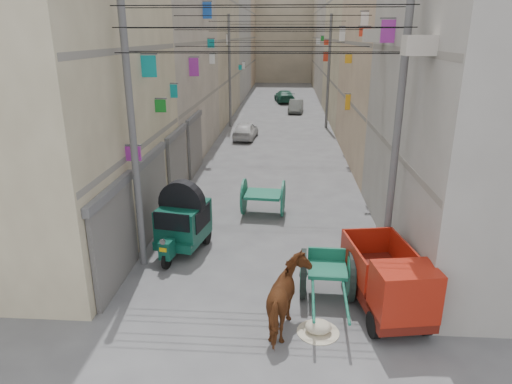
# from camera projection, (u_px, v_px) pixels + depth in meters

# --- Properties ---
(building_row_left) EXTENTS (8.00, 62.00, 14.00)m
(building_row_left) POSITION_uv_depth(u_px,v_px,m) (186.00, 36.00, 38.62)
(building_row_left) COLOR #C6B995
(building_row_left) RESTS_ON ground
(building_row_right) EXTENTS (8.00, 62.00, 14.00)m
(building_row_right) POSITION_uv_depth(u_px,v_px,m) (378.00, 36.00, 37.60)
(building_row_right) COLOR #9D9993
(building_row_right) RESTS_ON ground
(end_cap_building) EXTENTS (22.00, 10.00, 13.00)m
(end_cap_building) POSITION_uv_depth(u_px,v_px,m) (284.00, 35.00, 68.14)
(end_cap_building) COLOR #B8A991
(end_cap_building) RESTS_ON ground
(shutters_left) EXTENTS (0.18, 14.40, 2.88)m
(shutters_left) POSITION_uv_depth(u_px,v_px,m) (167.00, 175.00, 17.60)
(shutters_left) COLOR #46454A
(shutters_left) RESTS_ON ground
(signboards) EXTENTS (8.22, 40.52, 5.67)m
(signboards) POSITION_uv_depth(u_px,v_px,m) (276.00, 91.00, 27.35)
(signboards) COLOR red
(signboards) RESTS_ON ground
(ac_units) EXTENTS (0.70, 6.55, 3.35)m
(ac_units) POSITION_uv_depth(u_px,v_px,m) (397.00, 4.00, 12.62)
(ac_units) COLOR #AFA89D
(ac_units) RESTS_ON ground
(utility_poles) EXTENTS (7.40, 22.20, 8.00)m
(utility_poles) POSITION_uv_depth(u_px,v_px,m) (274.00, 90.00, 22.77)
(utility_poles) COLOR #555557
(utility_poles) RESTS_ON ground
(overhead_cables) EXTENTS (7.40, 22.52, 1.12)m
(overhead_cables) POSITION_uv_depth(u_px,v_px,m) (273.00, 31.00, 19.41)
(overhead_cables) COLOR black
(overhead_cables) RESTS_ON ground
(auto_rickshaw) EXTENTS (1.77, 2.62, 1.79)m
(auto_rickshaw) POSITION_uv_depth(u_px,v_px,m) (183.00, 220.00, 14.51)
(auto_rickshaw) COLOR black
(auto_rickshaw) RESTS_ON ground
(tonga_cart) EXTENTS (1.45, 2.98, 1.33)m
(tonga_cart) POSITION_uv_depth(u_px,v_px,m) (327.00, 274.00, 11.95)
(tonga_cart) COLOR black
(tonga_cart) RESTS_ON ground
(mini_truck) EXTENTS (1.91, 3.34, 1.77)m
(mini_truck) POSITION_uv_depth(u_px,v_px,m) (391.00, 288.00, 11.00)
(mini_truck) COLOR black
(mini_truck) RESTS_ON ground
(second_cart) EXTENTS (1.70, 1.53, 1.41)m
(second_cart) POSITION_uv_depth(u_px,v_px,m) (263.00, 196.00, 17.50)
(second_cart) COLOR #155D46
(second_cart) RESTS_ON ground
(feed_sack) EXTENTS (0.62, 0.50, 0.31)m
(feed_sack) POSITION_uv_depth(u_px,v_px,m) (318.00, 327.00, 10.68)
(feed_sack) COLOR beige
(feed_sack) RESTS_ON ground
(horse) EXTENTS (1.17, 2.09, 1.68)m
(horse) POSITION_uv_depth(u_px,v_px,m) (289.00, 299.00, 10.56)
(horse) COLOR maroon
(horse) RESTS_ON ground
(distant_car_white) EXTENTS (1.66, 3.49, 1.15)m
(distant_car_white) POSITION_uv_depth(u_px,v_px,m) (246.00, 130.00, 30.40)
(distant_car_white) COLOR silver
(distant_car_white) RESTS_ON ground
(distant_car_grey) EXTENTS (1.47, 3.45, 1.11)m
(distant_car_grey) POSITION_uv_depth(u_px,v_px,m) (296.00, 106.00, 40.70)
(distant_car_grey) COLOR #515553
(distant_car_grey) RESTS_ON ground
(distant_car_green) EXTENTS (2.30, 4.39, 1.21)m
(distant_car_green) POSITION_uv_depth(u_px,v_px,m) (284.00, 96.00, 46.79)
(distant_car_green) COLOR #1C523F
(distant_car_green) RESTS_ON ground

